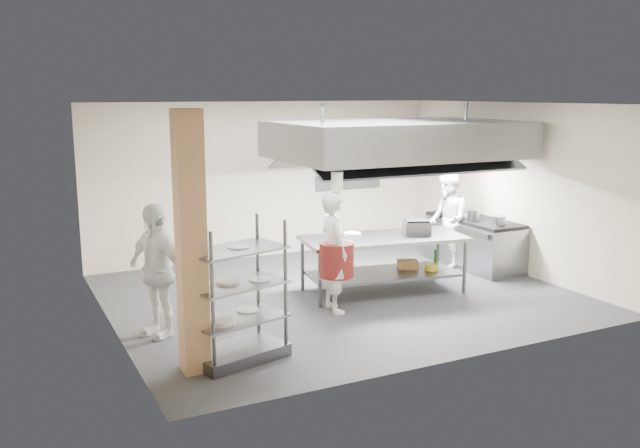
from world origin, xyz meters
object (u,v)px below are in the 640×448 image
island (383,264)px  chef_head (334,252)px  chef_line (447,220)px  griddle (417,227)px  cooking_range (474,244)px  pass_rack (237,292)px  stockpot (471,215)px  chef_plating (156,270)px

island → chef_head: bearing=-147.4°
chef_line → griddle: (-1.29, -0.89, 0.14)m
cooking_range → griddle: bearing=-158.3°
island → pass_rack: bearing=-143.1°
chef_head → chef_line: size_ratio=1.03×
stockpot → cooking_range: bearing=34.9°
chef_line → island: bearing=-42.5°
chef_head → chef_line: chef_head is taller
pass_rack → stockpot: pass_rack is taller
chef_line → stockpot: size_ratio=5.85×
island → chef_plating: (-3.71, -0.37, 0.43)m
chef_plating → cooking_range: bearing=75.0°
griddle → pass_rack: bearing=-135.3°
pass_rack → chef_head: size_ratio=0.94×
chef_head → chef_plating: bearing=91.3°
island → chef_plating: chef_plating is taller
cooking_range → chef_plating: chef_plating is taller
cooking_range → stockpot: stockpot is taller
chef_plating → stockpot: (5.87, 0.89, 0.12)m
cooking_range → chef_line: chef_line is taller
chef_head → chef_line: bearing=-61.3°
island → griddle: bearing=4.8°
chef_line → griddle: chef_line is taller
chef_plating → griddle: 4.33m
chef_head → chef_plating: 2.55m
island → stockpot: (2.16, 0.52, 0.55)m
cooking_range → chef_line: 0.68m
island → stockpot: size_ratio=8.70×
chef_line → chef_plating: 5.73m
island → chef_head: (-1.17, -0.52, 0.44)m
chef_head → stockpot: bearing=-68.1°
pass_rack → cooking_range: pass_rack is taller
stockpot → chef_plating: bearing=-171.4°
island → stockpot: bearing=22.1°
griddle → island: bearing=-162.8°
chef_head → griddle: bearing=-70.3°
chef_line → chef_plating: (-5.60, -1.22, 0.01)m
chef_head → chef_line: 3.35m
chef_plating → stockpot: 5.94m
island → chef_head: chef_head is taller
chef_head → chef_plating: size_ratio=1.01×
pass_rack → stockpot: size_ratio=5.68×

